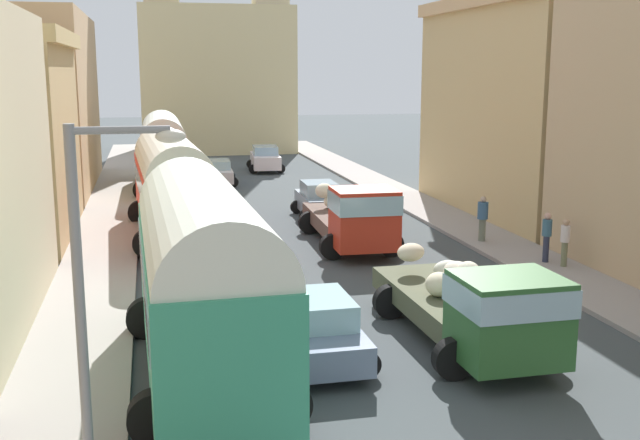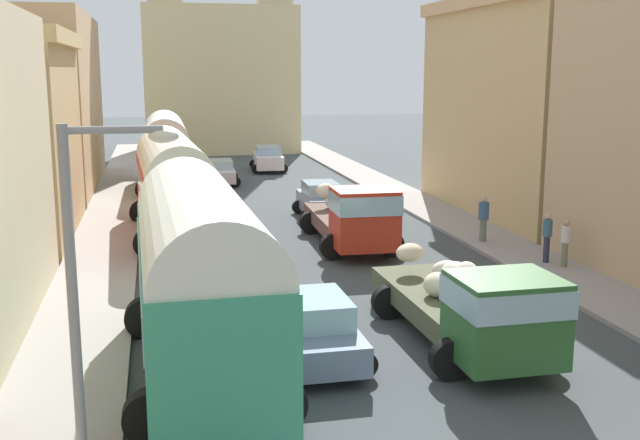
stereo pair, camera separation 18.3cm
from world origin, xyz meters
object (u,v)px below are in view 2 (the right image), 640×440
parked_bus_1 (172,181)px  car_1 (268,158)px  cargo_truck_0 (473,305)px  pedestrian_2 (565,241)px  car_0 (320,200)px  cargo_truck_1 (354,216)px  streetlamp_near (89,280)px  pedestrian_0 (547,235)px  parked_bus_0 (200,270)px  parked_bus_2 (165,148)px  pedestrian_1 (483,218)px  car_2 (315,329)px  car_3 (220,172)px

parked_bus_1 → car_1: bearing=71.2°
cargo_truck_0 → pedestrian_2: bearing=46.9°
parked_bus_1 → car_0: size_ratio=2.68×
cargo_truck_1 → streetlamp_near: (-7.97, -15.29, 2.20)m
parked_bus_1 → car_1: size_ratio=2.31×
cargo_truck_0 → pedestrian_2: cargo_truck_0 is taller
pedestrian_2 → pedestrian_0: bearing=112.7°
parked_bus_1 → cargo_truck_0: 15.75m
parked_bus_0 → cargo_truck_0: size_ratio=1.29×
cargo_truck_0 → parked_bus_2: bearing=103.7°
parked_bus_0 → car_0: parked_bus_0 is taller
pedestrian_2 → pedestrian_1: bearing=103.8°
pedestrian_0 → pedestrian_1: size_ratio=0.99×
parked_bus_1 → car_2: parked_bus_1 is taller
parked_bus_0 → pedestrian_1: 15.44m
parked_bus_0 → car_3: parked_bus_0 is taller
car_1 → pedestrian_2: (5.83, -27.27, 0.19)m
cargo_truck_0 → car_0: (0.09, 17.13, -0.38)m
cargo_truck_0 → parked_bus_1: bearing=114.1°
parked_bus_1 → cargo_truck_1: bearing=-29.7°
cargo_truck_1 → streetlamp_near: streetlamp_near is taller
parked_bus_2 → cargo_truck_1: bearing=-68.0°
car_0 → car_2: (-3.72, -16.80, -0.04)m
car_2 → pedestrian_2: size_ratio=2.23×
parked_bus_0 → cargo_truck_1: parked_bus_0 is taller
parked_bus_2 → car_3: (3.05, 1.54, -1.59)m
cargo_truck_0 → pedestrian_1: (4.94, 10.54, -0.14)m
pedestrian_0 → car_1: bearing=101.8°
car_1 → car_3: 6.50m
parked_bus_0 → car_0: size_ratio=2.45×
car_1 → pedestrian_2: 27.88m
cargo_truck_1 → pedestrian_0: bearing=-32.5°
parked_bus_2 → car_3: bearing=26.7°
pedestrian_0 → pedestrian_2: 0.74m
car_1 → parked_bus_2: bearing=-133.5°
parked_bus_0 → car_3: (2.76, 28.29, -1.65)m
car_0 → cargo_truck_0: bearing=-90.3°
cargo_truck_1 → parked_bus_1: bearing=150.3°
cargo_truck_0 → car_3: cargo_truck_0 is taller
parked_bus_1 → cargo_truck_1: (6.38, -3.63, -0.96)m
streetlamp_near → pedestrian_1: bearing=49.4°
parked_bus_2 → pedestrian_2: 23.85m
car_3 → car_2: bearing=-90.4°
car_3 → car_1: bearing=56.7°
parked_bus_2 → car_3: parked_bus_2 is taller
cargo_truck_0 → car_1: 33.64m
car_0 → car_3: car_0 is taller
parked_bus_0 → pedestrian_1: (11.13, 10.61, -1.33)m
cargo_truck_0 → car_1: bearing=89.8°
pedestrian_0 → car_2: bearing=-144.1°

